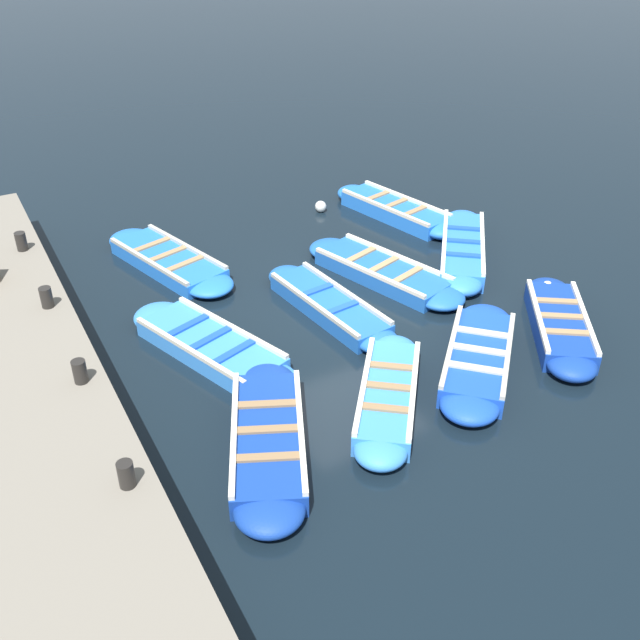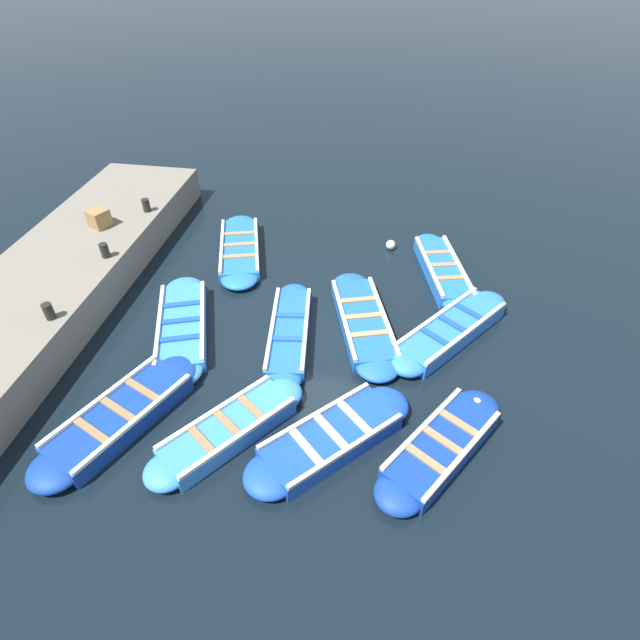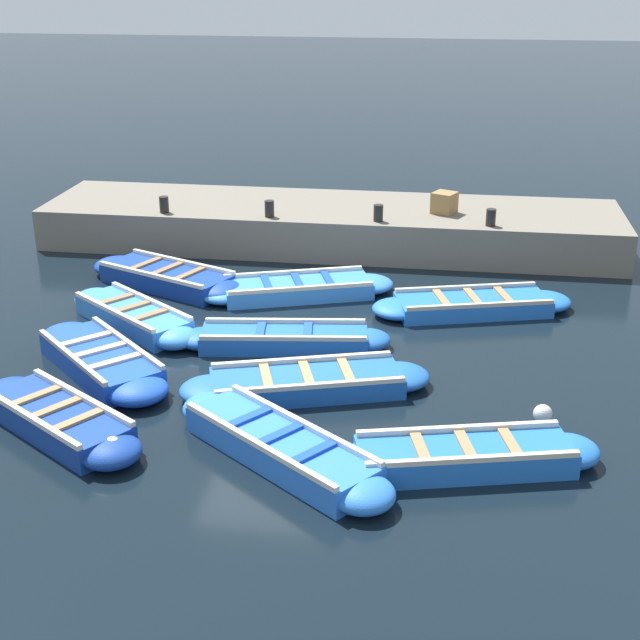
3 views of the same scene
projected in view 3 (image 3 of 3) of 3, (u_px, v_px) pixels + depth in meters
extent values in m
plane|color=black|center=(279.00, 357.00, 14.36)|extent=(120.00, 120.00, 0.00)
cube|color=blue|center=(472.00, 305.00, 16.12)|extent=(1.72, 2.90, 0.28)
ellipsoid|color=blue|center=(544.00, 301.00, 16.29)|extent=(1.16, 1.18, 0.28)
ellipsoid|color=blue|center=(399.00, 309.00, 15.95)|extent=(1.16, 1.18, 0.28)
cube|color=#B2AD9E|center=(466.00, 287.00, 16.47)|extent=(0.82, 2.59, 0.07)
cube|color=#B2AD9E|center=(481.00, 305.00, 15.62)|extent=(0.82, 2.59, 0.07)
cube|color=#9E7A51|center=(504.00, 295.00, 16.13)|extent=(0.89, 0.38, 0.04)
cube|color=#9E7A51|center=(473.00, 297.00, 16.05)|extent=(0.89, 0.38, 0.04)
cube|color=#9E7A51|center=(442.00, 298.00, 15.98)|extent=(0.89, 0.38, 0.04)
cube|color=navy|center=(167.00, 278.00, 17.37)|extent=(2.01, 2.83, 0.35)
ellipsoid|color=navy|center=(221.00, 291.00, 16.71)|extent=(1.25, 1.26, 0.35)
ellipsoid|color=navy|center=(118.00, 266.00, 18.03)|extent=(1.25, 1.26, 0.35)
cube|color=silver|center=(182.00, 262.00, 17.65)|extent=(1.14, 2.40, 0.07)
cube|color=silver|center=(150.00, 275.00, 16.93)|extent=(1.14, 2.40, 0.07)
cube|color=olive|center=(189.00, 274.00, 17.01)|extent=(0.87, 0.49, 0.04)
cube|color=olive|center=(167.00, 269.00, 17.30)|extent=(0.87, 0.49, 0.04)
cube|color=olive|center=(145.00, 264.00, 17.58)|extent=(0.87, 0.49, 0.04)
cube|color=#3884E0|center=(298.00, 289.00, 16.89)|extent=(1.87, 2.94, 0.29)
ellipsoid|color=#3884E0|center=(368.00, 284.00, 17.13)|extent=(1.20, 1.22, 0.29)
ellipsoid|color=#3884E0|center=(225.00, 294.00, 16.64)|extent=(1.20, 1.22, 0.29)
cube|color=beige|center=(293.00, 272.00, 17.24)|extent=(0.97, 2.58, 0.07)
cube|color=beige|center=(302.00, 288.00, 16.39)|extent=(0.97, 2.58, 0.07)
cube|color=#1947B7|center=(328.00, 279.00, 16.93)|extent=(0.89, 0.43, 0.04)
cube|color=#1947B7|center=(297.00, 281.00, 16.82)|extent=(0.89, 0.43, 0.04)
cube|color=#1947B7|center=(267.00, 283.00, 16.72)|extent=(0.89, 0.43, 0.04)
cube|color=navy|center=(58.00, 420.00, 12.06)|extent=(2.08, 2.48, 0.35)
ellipsoid|color=navy|center=(110.00, 451.00, 11.31)|extent=(1.14, 1.15, 0.35)
ellipsoid|color=navy|center=(12.00, 393.00, 12.81)|extent=(1.14, 1.15, 0.35)
cube|color=silver|center=(82.00, 396.00, 12.25)|extent=(1.38, 1.99, 0.07)
cube|color=silver|center=(29.00, 417.00, 11.71)|extent=(1.38, 1.99, 0.07)
cube|color=#9E7A51|center=(78.00, 420.00, 11.67)|extent=(0.72, 0.55, 0.04)
cube|color=#9E7A51|center=(56.00, 408.00, 11.99)|extent=(0.72, 0.55, 0.04)
cube|color=#9E7A51|center=(36.00, 396.00, 12.30)|extent=(0.72, 0.55, 0.04)
cube|color=#1E59AD|center=(284.00, 339.00, 14.67)|extent=(1.16, 2.82, 0.29)
ellipsoid|color=#1E59AD|center=(367.00, 340.00, 14.65)|extent=(0.84, 0.86, 0.29)
ellipsoid|color=#1E59AD|center=(202.00, 339.00, 14.70)|extent=(0.84, 0.86, 0.29)
cube|color=#B2AD9E|center=(285.00, 321.00, 14.94)|extent=(0.42, 2.67, 0.07)
cube|color=#B2AD9E|center=(283.00, 338.00, 14.27)|extent=(0.42, 2.67, 0.07)
cube|color=#1947B7|center=(308.00, 330.00, 14.60)|extent=(0.73, 0.23, 0.04)
cube|color=#1947B7|center=(261.00, 330.00, 14.62)|extent=(0.73, 0.23, 0.04)
cube|color=#1947B7|center=(101.00, 361.00, 13.81)|extent=(2.43, 2.46, 0.35)
ellipsoid|color=#1947B7|center=(137.00, 390.00, 12.91)|extent=(1.31, 1.31, 0.35)
ellipsoid|color=#1947B7|center=(69.00, 336.00, 14.72)|extent=(1.31, 1.31, 0.35)
cube|color=#B2AD9E|center=(126.00, 342.00, 13.99)|extent=(1.75, 1.79, 0.07)
cube|color=#B2AD9E|center=(71.00, 356.00, 13.48)|extent=(1.75, 1.79, 0.07)
cube|color=beige|center=(114.00, 361.00, 13.36)|extent=(0.72, 0.71, 0.04)
cube|color=beige|center=(100.00, 350.00, 13.74)|extent=(0.72, 0.71, 0.04)
cube|color=beige|center=(86.00, 339.00, 14.13)|extent=(0.72, 0.71, 0.04)
cube|color=#1E59AD|center=(306.00, 383.00, 13.16)|extent=(1.79, 2.97, 0.29)
ellipsoid|color=#1E59AD|center=(399.00, 377.00, 13.37)|extent=(1.15, 1.16, 0.29)
ellipsoid|color=#1E59AD|center=(211.00, 390.00, 12.95)|extent=(1.15, 1.16, 0.29)
cube|color=beige|center=(302.00, 360.00, 13.51)|extent=(0.91, 2.64, 0.07)
cube|color=beige|center=(311.00, 386.00, 12.68)|extent=(0.91, 2.64, 0.07)
cube|color=#9E7A51|center=(346.00, 370.00, 13.19)|extent=(0.87, 0.40, 0.04)
cube|color=#9E7A51|center=(306.00, 373.00, 13.10)|extent=(0.87, 0.40, 0.04)
cube|color=#9E7A51|center=(266.00, 376.00, 13.01)|extent=(0.87, 0.40, 0.04)
cube|color=blue|center=(464.00, 457.00, 11.20)|extent=(1.48, 2.83, 0.33)
ellipsoid|color=blue|center=(568.00, 451.00, 11.33)|extent=(0.95, 0.97, 0.33)
ellipsoid|color=blue|center=(358.00, 463.00, 11.07)|extent=(0.95, 0.97, 0.33)
cube|color=beige|center=(458.00, 428.00, 11.47)|extent=(0.73, 2.59, 0.07)
cube|color=beige|center=(473.00, 459.00, 10.77)|extent=(0.73, 2.59, 0.07)
cube|color=#9E7A51|center=(510.00, 442.00, 11.18)|extent=(0.75, 0.32, 0.04)
cube|color=#9E7A51|center=(465.00, 444.00, 11.13)|extent=(0.75, 0.32, 0.04)
cube|color=#9E7A51|center=(420.00, 447.00, 11.07)|extent=(0.75, 0.32, 0.04)
cube|color=blue|center=(280.00, 448.00, 11.38)|extent=(2.46, 2.82, 0.35)
ellipsoid|color=blue|center=(362.00, 494.00, 10.41)|extent=(1.12, 1.12, 0.35)
ellipsoid|color=blue|center=(211.00, 409.00, 12.36)|extent=(1.12, 1.12, 0.35)
cube|color=silver|center=(302.00, 423.00, 11.55)|extent=(1.82, 2.30, 0.07)
cube|color=silver|center=(257.00, 444.00, 11.06)|extent=(1.82, 2.30, 0.07)
cube|color=#1947B7|center=(313.00, 452.00, 10.90)|extent=(0.68, 0.57, 0.04)
cube|color=#1947B7|center=(280.00, 434.00, 11.31)|extent=(0.68, 0.57, 0.04)
cube|color=#1947B7|center=(249.00, 417.00, 11.72)|extent=(0.68, 0.57, 0.04)
cube|color=#3884E0|center=(133.00, 317.00, 15.50)|extent=(2.16, 2.46, 0.34)
ellipsoid|color=#3884E0|center=(175.00, 337.00, 14.68)|extent=(1.09, 1.09, 0.34)
ellipsoid|color=#3884E0|center=(96.00, 299.00, 16.32)|extent=(1.09, 1.09, 0.34)
cube|color=silver|center=(151.00, 301.00, 15.67)|extent=(1.54, 1.96, 0.07)
cube|color=silver|center=(114.00, 312.00, 15.18)|extent=(1.54, 1.96, 0.07)
cube|color=olive|center=(149.00, 315.00, 15.08)|extent=(0.66, 0.56, 0.04)
cube|color=olive|center=(132.00, 307.00, 15.43)|extent=(0.66, 0.56, 0.04)
cube|color=olive|center=(116.00, 299.00, 15.78)|extent=(0.66, 0.56, 0.04)
cube|color=slate|center=(330.00, 225.00, 19.83)|extent=(2.89, 12.63, 0.89)
cylinder|color=black|center=(491.00, 217.00, 18.12)|extent=(0.20, 0.20, 0.35)
cylinder|color=black|center=(378.00, 213.00, 18.43)|extent=(0.20, 0.20, 0.35)
cylinder|color=black|center=(269.00, 209.00, 18.75)|extent=(0.20, 0.20, 0.35)
cylinder|color=black|center=(164.00, 205.00, 19.06)|extent=(0.20, 0.20, 0.35)
cube|color=olive|center=(444.00, 203.00, 19.01)|extent=(0.60, 0.60, 0.45)
sphere|color=silver|center=(113.00, 450.00, 11.32)|extent=(0.36, 0.36, 0.36)
sphere|color=silver|center=(543.00, 414.00, 12.32)|extent=(0.26, 0.26, 0.26)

